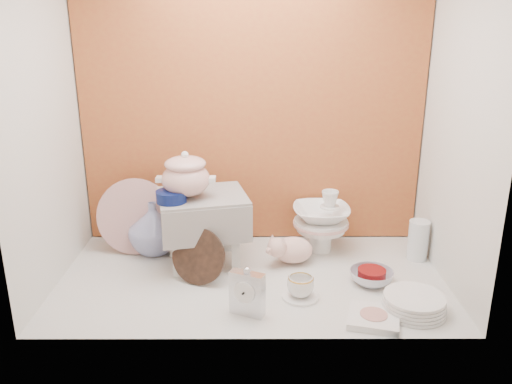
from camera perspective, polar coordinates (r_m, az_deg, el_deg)
ground at (r=2.52m, az=-0.46°, el=-9.25°), size 1.80×1.80×0.00m
niche_shell at (r=2.42m, az=-0.49°, el=12.76°), size 1.86×1.03×1.53m
step_stool at (r=2.60m, az=-5.74°, el=-4.02°), size 0.49×0.44×0.36m
soup_tureen at (r=2.48m, az=-7.65°, el=1.90°), size 0.32×0.32×0.23m
cobalt_bowl at (r=2.45m, az=-9.18°, el=-0.47°), size 0.17×0.17×0.05m
floral_platter at (r=2.79m, az=-13.01°, el=-2.59°), size 0.40×0.14×0.38m
blue_white_vase at (r=2.77m, az=-11.07°, el=-3.83°), size 0.26×0.26×0.27m
lacquer_tray at (r=2.44m, az=-6.29°, el=-6.96°), size 0.28×0.18×0.26m
mantel_clock at (r=2.18m, az=-0.96°, el=-10.75°), size 0.15×0.10×0.21m
plush_pig at (r=2.63m, az=4.04°, el=-6.25°), size 0.27×0.20×0.15m
teacup_saucer at (r=2.36m, az=4.82°, el=-11.25°), size 0.21×0.21×0.01m
gold_rim_teacup at (r=2.33m, az=4.86°, el=-10.15°), size 0.15×0.15×0.09m
lattice_dish at (r=2.24m, az=12.65°, el=-13.17°), size 0.25×0.25×0.03m
dinner_plate_stack at (r=2.33m, az=16.77°, el=-11.52°), size 0.31×0.31×0.07m
crystal_bowl at (r=2.51m, az=12.44°, el=-8.99°), size 0.21×0.21×0.06m
clear_glass_vase at (r=2.78m, az=17.20°, el=-5.02°), size 0.12×0.12×0.20m
porcelain_tower at (r=2.74m, az=7.07°, el=-3.14°), size 0.34×0.34×0.33m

